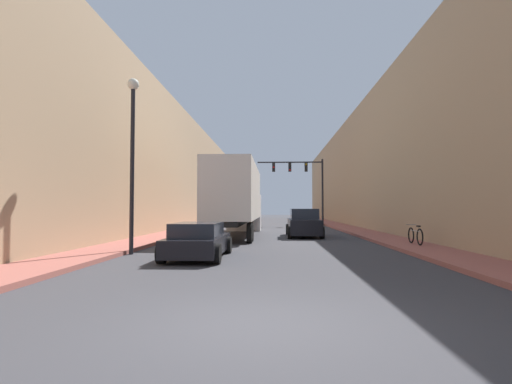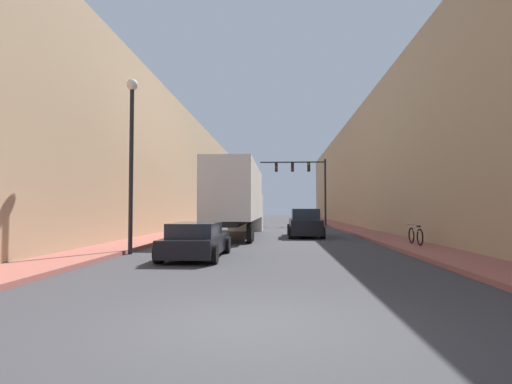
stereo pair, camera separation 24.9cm
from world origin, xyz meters
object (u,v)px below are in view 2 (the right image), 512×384
at_px(semi_truck, 238,198).
at_px(suv_car, 305,223).
at_px(sedan_car, 196,241).
at_px(parked_bicycle, 416,236).
at_px(street_lamp, 132,141).
at_px(traffic_signal_gantry, 308,178).

relative_size(semi_truck, suv_car, 2.89).
bearing_deg(sedan_car, parked_bicycle, 24.50).
bearing_deg(street_lamp, traffic_signal_gantry, 71.59).
relative_size(semi_truck, sedan_car, 3.17).
height_order(sedan_car, street_lamp, street_lamp).
bearing_deg(traffic_signal_gantry, sedan_car, -102.27).
bearing_deg(semi_truck, traffic_signal_gantry, 70.13).
bearing_deg(suv_car, street_lamp, -126.64).
bearing_deg(suv_car, traffic_signal_gantry, 85.28).
height_order(street_lamp, parked_bicycle, street_lamp).
height_order(semi_truck, parked_bicycle, semi_truck).
bearing_deg(street_lamp, parked_bicycle, 14.88).
bearing_deg(parked_bicycle, semi_truck, 139.45).
xyz_separation_m(sedan_car, parked_bicycle, (8.88, 4.05, -0.07)).
bearing_deg(sedan_car, semi_truck, 88.47).
bearing_deg(parked_bicycle, street_lamp, -165.12).
height_order(sedan_car, parked_bicycle, sedan_car).
bearing_deg(parked_bicycle, suv_car, 123.97).
relative_size(semi_truck, street_lamp, 2.05).
bearing_deg(sedan_car, suv_car, 67.26).
distance_m(traffic_signal_gantry, parked_bicycle, 23.03).
xyz_separation_m(semi_truck, street_lamp, (-3.04, -10.42, 1.90)).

